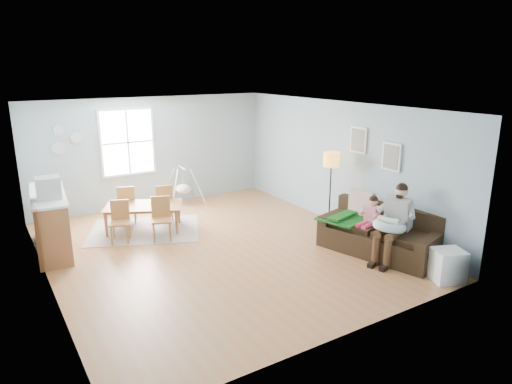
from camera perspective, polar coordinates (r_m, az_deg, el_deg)
room at (r=8.31m, az=-5.14°, el=8.55°), size 8.40×9.40×3.90m
window at (r=11.40m, az=-15.77°, el=6.00°), size 1.32×0.08×1.62m
pictures at (r=9.33m, az=14.57°, el=5.33°), size 0.05×1.34×0.74m
wall_plates at (r=11.08m, az=-22.83°, el=6.05°), size 0.67×0.02×0.66m
sofa at (r=8.92m, az=15.28°, el=-5.45°), size 1.45×2.34×0.88m
green_throw at (r=9.10m, az=11.13°, el=-3.11°), size 1.17×1.03×0.04m
beige_pillow at (r=9.21m, az=13.06°, el=-1.43°), size 0.26×0.54×0.52m
father at (r=8.53m, az=16.88°, el=-3.42°), size 1.04×0.66×1.40m
nursing_pillow at (r=8.41m, az=16.34°, el=-4.09°), size 0.68×0.67×0.24m
infant at (r=8.40m, az=16.15°, el=-3.48°), size 0.25×0.40×0.15m
toddler at (r=8.80m, az=14.04°, el=-2.71°), size 0.56×0.35×0.84m
floor_lamp at (r=9.68m, az=9.38°, el=3.23°), size 0.34×0.34×1.68m
storage_cube at (r=8.17m, az=22.78°, el=-8.46°), size 0.61×0.58×0.53m
rug at (r=10.13m, az=-13.74°, el=-4.64°), size 2.76×2.48×0.01m
dining_table at (r=10.04m, az=-13.84°, el=-3.17°), size 1.82×1.50×0.56m
chair_sw at (r=9.51m, az=-16.65°, el=-3.24°), size 0.50×0.50×0.84m
chair_se at (r=9.42m, az=-11.77°, el=-2.92°), size 0.50×0.50×0.88m
chair_nw at (r=10.56m, az=-15.83°, el=-1.22°), size 0.50×0.50×0.87m
chair_ne at (r=10.48m, az=-11.39°, el=-1.06°), size 0.48×0.48×0.86m
counter at (r=9.47m, az=-24.26°, el=-3.38°), size 0.79×2.08×1.14m
monitor at (r=8.90m, az=-24.57°, el=0.50°), size 0.45×0.43×0.39m
baby_swing at (r=11.66m, az=-9.09°, el=0.46°), size 1.03×1.05×0.97m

